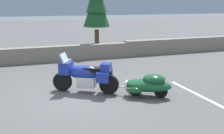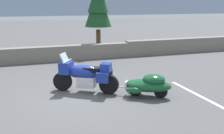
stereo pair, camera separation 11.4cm
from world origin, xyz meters
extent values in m
plane|color=#4C4C4F|center=(0.00, 0.00, 0.00)|extent=(80.00, 80.00, 0.00)
cube|color=slate|center=(0.00, 5.70, 0.39)|extent=(8.00, 0.54, 0.79)
cube|color=slate|center=(8.00, 5.72, 0.43)|extent=(8.00, 0.57, 0.87)
cylinder|color=black|center=(-0.43, 0.66, 0.33)|extent=(0.64, 0.46, 0.66)
cylinder|color=black|center=(0.98, -0.20, 0.33)|extent=(0.64, 0.46, 0.66)
cube|color=silver|center=(0.32, 0.20, 0.38)|extent=(0.74, 0.69, 0.36)
ellipsoid|color=navy|center=(0.23, 0.26, 0.71)|extent=(1.25, 1.00, 0.48)
cube|color=navy|center=(-0.30, 0.58, 0.83)|extent=(0.58, 0.63, 0.40)
cube|color=#9EB7C6|center=(-0.34, 0.61, 1.16)|extent=(0.39, 0.47, 0.34)
cube|color=black|center=(0.49, 0.10, 0.81)|extent=(0.67, 0.60, 0.16)
cube|color=navy|center=(0.90, -0.15, 0.91)|extent=(0.48, 0.51, 0.28)
cube|color=navy|center=(0.70, -0.38, 0.63)|extent=(0.42, 0.34, 0.32)
cube|color=navy|center=(1.01, 0.14, 0.63)|extent=(0.42, 0.34, 0.32)
cylinder|color=silver|center=(-0.26, 0.55, 1.06)|extent=(0.40, 0.62, 0.04)
cylinder|color=silver|center=(-0.39, 0.63, 0.58)|extent=(0.25, 0.19, 0.54)
cylinder|color=black|center=(1.74, -0.66, 0.22)|extent=(0.43, 0.31, 0.44)
cylinder|color=black|center=(2.45, -1.09, 0.22)|extent=(0.43, 0.31, 0.44)
ellipsoid|color=#144C28|center=(2.09, -0.87, 0.38)|extent=(1.64, 1.36, 0.40)
ellipsoid|color=#144C28|center=(2.25, -0.97, 0.60)|extent=(0.91, 0.85, 0.32)
cube|color=silver|center=(1.49, -0.51, 0.36)|extent=(0.22, 0.30, 0.24)
ellipsoid|color=#144C28|center=(1.57, -0.93, 0.28)|extent=(0.52, 0.39, 0.20)
ellipsoid|color=#144C28|center=(1.91, -0.39, 0.28)|extent=(0.52, 0.39, 0.20)
cylinder|color=silver|center=(1.15, -0.30, 0.27)|extent=(0.62, 0.41, 0.05)
cylinder|color=brown|center=(2.71, 7.11, 0.71)|extent=(0.27, 0.27, 1.43)
cone|color=#194723|center=(2.71, 7.11, 2.74)|extent=(1.58, 1.58, 2.25)
cube|color=silver|center=(3.75, -1.50, 0.00)|extent=(0.12, 3.60, 0.01)
camera|label=1|loc=(-1.78, -8.31, 2.98)|focal=43.03mm
camera|label=2|loc=(-1.67, -8.35, 2.98)|focal=43.03mm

